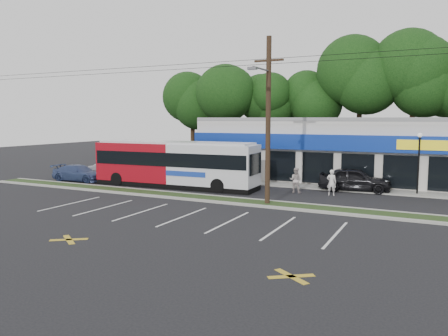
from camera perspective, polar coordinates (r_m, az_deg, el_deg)
name	(u,v)px	position (r m, az deg, el deg)	size (l,w,h in m)	color
ground	(216,204)	(27.02, -1.08, -4.66)	(120.00, 120.00, 0.00)	black
grass_strip	(223,200)	(27.88, -0.13, -4.18)	(40.00, 1.60, 0.12)	#253314
curb_south	(217,202)	(27.14, -0.93, -4.46)	(40.00, 0.25, 0.14)	#9E9E93
curb_north	(229,198)	(28.63, 0.63, -3.88)	(40.00, 0.25, 0.14)	#9E9E93
sidewalk	(330,188)	(33.72, 13.67, -2.52)	(32.00, 2.20, 0.10)	#9E9E93
strip_mall	(354,148)	(40.10, 16.64, 2.54)	(25.00, 12.55, 5.30)	silver
utility_pole	(265,115)	(26.19, 5.39, 6.87)	(50.00, 2.77, 10.00)	black
lamp_post	(419,156)	(32.46, 24.10, 1.41)	(0.30, 0.30, 4.25)	black
tree_line	(358,89)	(50.31, 17.12, 9.85)	(46.76, 6.76, 11.83)	black
metrobus	(175,163)	(33.49, -6.39, 0.66)	(13.08, 3.32, 3.49)	maroon
car_dark	(355,179)	(32.77, 16.70, -1.44)	(2.04, 5.06, 1.72)	black
car_silver	(114,170)	(39.81, -14.16, -0.21)	(1.51, 4.34, 1.43)	#ADB0B5
car_blue	(79,173)	(38.40, -18.41, -0.64)	(1.91, 4.71, 1.37)	navy
pedestrian_a	(332,183)	(30.54, 13.87, -1.86)	(0.65, 0.43, 1.78)	silver
pedestrian_b	(296,180)	(31.17, 9.33, -1.58)	(0.87, 0.68, 1.79)	beige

